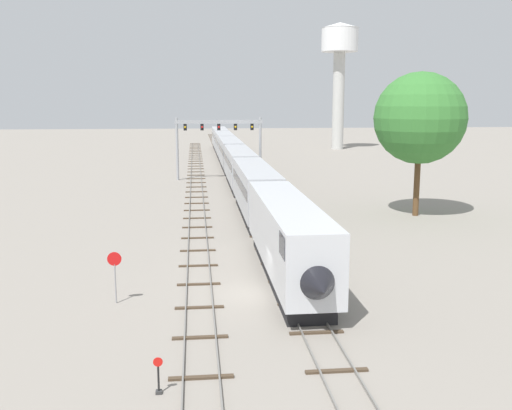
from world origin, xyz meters
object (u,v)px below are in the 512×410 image
Objects in this scene: passenger_train at (234,159)px; signal_gantry at (219,134)px; water_tower at (339,54)px; trackside_tree_left at (420,118)px; stop_sign at (115,270)px; switch_stand at (159,381)px.

signal_gantry is at bearing -135.78° from passenger_train.
passenger_train is 4.83m from signal_gantry.
water_tower is 2.05× the size of trackside_tree_left.
stop_sign is at bearing -138.96° from trackside_tree_left.
stop_sign is (-2.90, 10.30, 1.35)m from switch_stand.
signal_gantry is 33.11m from trackside_tree_left.
stop_sign is 34.45m from trackside_tree_left.
signal_gantry is 50.75m from stop_sign.
passenger_train is 34.41m from trackside_tree_left.
switch_stand is at bearing -96.49° from passenger_train.
trackside_tree_left is at bearing -57.68° from signal_gantry.
passenger_train is at bearing 83.51° from switch_stand.
stop_sign is at bearing -98.82° from signal_gantry.
signal_gantry is 4.20× the size of stop_sign.
signal_gantry is 8.29× the size of switch_stand.
stop_sign is 0.21× the size of trackside_tree_left.
trackside_tree_left is (17.63, -27.86, 2.96)m from signal_gantry.
trackside_tree_left reaches higher than passenger_train.
water_tower is 107.07m from stop_sign.
passenger_train is 56.74m from water_tower.
passenger_train is 53.11m from stop_sign.
switch_stand is 0.51× the size of stop_sign.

